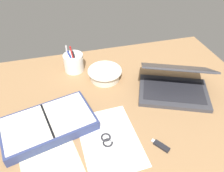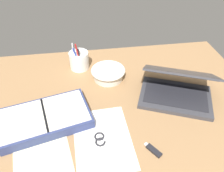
{
  "view_description": "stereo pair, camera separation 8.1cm",
  "coord_description": "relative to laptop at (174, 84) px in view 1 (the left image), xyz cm",
  "views": [
    {
      "loc": [
        -15.23,
        -61.86,
        69.67
      ],
      "look_at": [
        3.07,
        7.24,
        9.0
      ],
      "focal_mm": 35.0,
      "sensor_mm": 36.0,
      "label": 1
    },
    {
      "loc": [
        -7.3,
        -63.49,
        69.67
      ],
      "look_at": [
        3.07,
        7.24,
        9.0
      ],
      "focal_mm": 35.0,
      "sensor_mm": 36.0,
      "label": 2
    }
  ],
  "objects": [
    {
      "name": "laptop",
      "position": [
        0.0,
        0.0,
        0.0
      ],
      "size": [
        38.07,
        34.9,
        16.35
      ],
      "rotation": [
        0.0,
        0.0,
        -0.39
      ],
      "color": "#38383D",
      "rests_on": "desk_top"
    },
    {
      "name": "planner",
      "position": [
        -56.64,
        -7.25,
        -2.28
      ],
      "size": [
        38.22,
        27.68,
        4.53
      ],
      "rotation": [
        0.0,
        0.0,
        0.23
      ],
      "color": "navy",
      "rests_on": "desk_top"
    },
    {
      "name": "paper_sheet_beside_planner",
      "position": [
        -56.96,
        -22.5,
        -4.37
      ],
      "size": [
        24.44,
        32.0,
        0.16
      ],
      "primitive_type": "cube",
      "rotation": [
        0.0,
        0.0,
        0.2
      ],
      "color": "#F4EFB2",
      "rests_on": "desk_top"
    },
    {
      "name": "pen_cup",
      "position": [
        -42.06,
        28.5,
        0.2
      ],
      "size": [
        9.94,
        9.94,
        15.63
      ],
      "color": "white",
      "rests_on": "desk_top"
    },
    {
      "name": "scissors",
      "position": [
        -34.89,
        -18.87,
        -4.11
      ],
      "size": [
        12.68,
        6.4,
        0.8
      ],
      "rotation": [
        0.0,
        0.0,
        0.05
      ],
      "color": "#B7B7BC",
      "rests_on": "desk_top"
    },
    {
      "name": "usb_drive",
      "position": [
        -18.05,
        -26.52,
        -3.95
      ],
      "size": [
        5.38,
        6.85,
        1.0
      ],
      "rotation": [
        0.0,
        0.0,
        0.6
      ],
      "color": "black",
      "rests_on": "desk_top"
    },
    {
      "name": "paper_sheet_front",
      "position": [
        -35.26,
        -18.7,
        -4.37
      ],
      "size": [
        22.08,
        30.56,
        0.16
      ],
      "primitive_type": "cube",
      "rotation": [
        0.0,
        0.0,
        0.04
      ],
      "color": "white",
      "rests_on": "desk_top"
    },
    {
      "name": "bowl",
      "position": [
        -28.36,
        17.23,
        -1.37
      ],
      "size": [
        16.78,
        16.78,
        5.49
      ],
      "color": "silver",
      "rests_on": "desk_top"
    },
    {
      "name": "desk_top",
      "position": [
        -31.64,
        -4.48,
        -5.45
      ],
      "size": [
        140.0,
        100.0,
        2.0
      ],
      "primitive_type": "cube",
      "color": "#936D47",
      "rests_on": "ground"
    }
  ]
}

